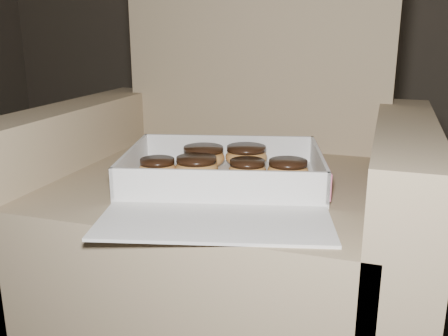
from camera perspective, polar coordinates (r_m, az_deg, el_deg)
armchair at (r=1.09m, az=0.47°, el=-5.63°), size 0.80×0.67×0.83m
bakery_box at (r=0.92m, az=0.02°, el=-1.57°), size 0.46×0.50×0.06m
donut_a at (r=1.03m, az=-2.36°, el=1.35°), size 0.09×0.09×0.04m
donut_b at (r=0.95m, az=2.68°, el=-0.09°), size 0.07×0.07×0.04m
donut_c at (r=1.03m, az=2.56°, el=1.44°), size 0.09×0.09×0.04m
donut_d at (r=0.95m, az=-3.15°, el=0.14°), size 0.08×0.08×0.04m
donut_e at (r=0.97m, az=-7.61°, el=0.09°), size 0.07×0.07×0.04m
donut_f at (r=0.95m, az=7.31°, el=-0.19°), size 0.08×0.08×0.04m
crumb_a at (r=0.93m, az=0.41°, el=-1.51°), size 0.01×0.01×0.00m
crumb_b at (r=0.92m, az=-10.19°, el=-2.11°), size 0.01×0.01×0.00m
crumb_c at (r=0.90m, az=0.06°, el=-2.23°), size 0.01×0.01×0.00m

